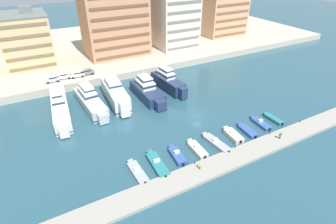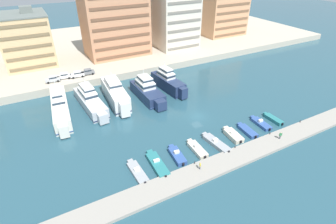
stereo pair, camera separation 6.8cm
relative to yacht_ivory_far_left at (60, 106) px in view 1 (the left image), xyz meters
name	(u,v)px [view 1 (the left image)]	position (x,y,z in m)	size (l,w,h in m)	color
ground_plane	(197,116)	(29.62, -17.38, -2.33)	(400.00, 400.00, 0.00)	#285160
quay_promenade	(114,44)	(29.62, 47.21, -1.18)	(180.00, 70.00, 2.30)	#BCB29E
pier_dock	(244,154)	(29.62, -34.16, -2.01)	(120.00, 4.77, 0.64)	#9E998E
yacht_ivory_far_left	(60,106)	(0.00, 0.00, 0.00)	(5.52, 22.45, 8.10)	silver
yacht_silver_left	(90,101)	(7.44, -0.28, -0.21)	(5.43, 19.07, 7.67)	silver
yacht_white_mid_left	(115,94)	(14.30, -0.30, 0.18)	(5.24, 19.02, 7.71)	white
yacht_navy_center_left	(147,91)	(22.90, -2.33, -0.20)	(5.09, 16.99, 7.77)	navy
yacht_navy_center	(168,82)	(30.54, -0.43, 0.05)	(5.07, 16.19, 8.18)	navy
motorboat_grey_far_left	(137,172)	(8.76, -28.54, -1.95)	(2.10, 7.19, 1.15)	#9EA3A8
motorboat_teal_left	(157,164)	(12.91, -28.50, -1.87)	(2.52, 8.26, 1.32)	teal
motorboat_blue_mid_left	(177,155)	(17.51, -28.11, -1.86)	(2.49, 6.43, 1.43)	#33569E
motorboat_cream_center_left	(197,149)	(22.15, -28.37, -1.87)	(2.14, 6.50, 1.41)	beige
motorboat_grey_center	(216,143)	(26.78, -28.67, -1.86)	(2.66, 8.02, 1.40)	#9EA3A8
motorboat_cream_center_right	(233,135)	(31.74, -28.31, -1.77)	(2.59, 6.14, 1.47)	beige
motorboat_blue_mid_right	(247,131)	(35.96, -28.34, -1.95)	(2.36, 6.21, 0.83)	#33569E
motorboat_blue_right	(261,123)	(40.90, -27.58, -1.94)	(2.35, 6.49, 1.27)	#33569E
motorboat_teal_far_right	(273,119)	(44.93, -27.73, -1.91)	(1.60, 5.90, 0.87)	teal
car_silver_far_left	(52,79)	(0.68, 16.08, 0.95)	(4.17, 2.07, 1.80)	#B7BCC1
car_white_left	(64,76)	(4.07, 16.87, 0.95)	(4.24, 2.22, 1.80)	white
car_white_mid_left	(77,74)	(7.87, 16.21, 0.95)	(4.20, 2.14, 1.80)	white
car_grey_center_left	(88,72)	(11.12, 16.63, 0.95)	(4.15, 2.03, 1.80)	slate
apartment_block_left	(26,40)	(-3.32, 35.16, 8.32)	(15.23, 16.72, 18.57)	#E0BC84
apartment_block_mid_left	(114,17)	(26.10, 31.40, 13.14)	(22.35, 15.19, 28.24)	tan
apartment_block_center_left	(173,12)	(49.59, 30.92, 13.14)	(15.59, 18.37, 28.24)	silver
apartment_block_center	(224,5)	(77.99, 34.72, 12.66)	(19.43, 13.41, 27.26)	tan
pedestrian_near_edge	(281,135)	(39.66, -34.23, -0.65)	(0.64, 0.39, 1.74)	#4C515B
pedestrian_mid_deck	(200,165)	(19.22, -33.66, -0.74)	(0.39, 0.56, 1.59)	#282D3D
bollard_west	(195,162)	(19.15, -32.03, -1.36)	(0.20, 0.20, 0.61)	#2D2D33
bollard_west_mid	(235,147)	(29.12, -32.03, -1.36)	(0.20, 0.20, 0.61)	#2D2D33
bollard_east_mid	(270,133)	(39.09, -32.03, -1.36)	(0.20, 0.20, 0.61)	#2D2D33
bollard_east	(300,121)	(49.06, -32.03, -1.36)	(0.20, 0.20, 0.61)	#2D2D33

